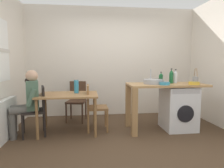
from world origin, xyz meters
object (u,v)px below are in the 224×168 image
(chair_opposite, at_px, (93,105))
(mixing_bowl, at_px, (165,83))
(seated_person, at_px, (28,100))
(dining_table, at_px, (68,99))
(vase, at_px, (76,87))
(chair_person_seat, at_px, (38,108))
(colander, at_px, (194,83))
(bottle_tall_green, at_px, (161,78))
(bottle_squat_brown, at_px, (171,77))
(washing_machine, at_px, (178,108))
(utensil_crock, at_px, (195,80))
(bottle_clear_small, at_px, (175,77))
(chair_spare_by_wall, at_px, (77,99))

(chair_opposite, distance_m, mixing_bowl, 1.42)
(seated_person, bearing_deg, dining_table, -95.33)
(seated_person, relative_size, vase, 4.74)
(chair_person_seat, relative_size, chair_opposite, 1.00)
(colander, bearing_deg, mixing_bowl, 177.97)
(bottle_tall_green, bearing_deg, colander, -45.41)
(dining_table, xyz_separation_m, bottle_squat_brown, (2.03, -0.00, 0.41))
(washing_machine, relative_size, utensil_crock, 2.87)
(colander, bearing_deg, washing_machine, 130.74)
(dining_table, height_order, vase, vase)
(bottle_clear_small, bearing_deg, colander, -55.06)
(washing_machine, relative_size, bottle_squat_brown, 2.91)
(bottle_tall_green, height_order, mixing_bowl, bottle_tall_green)
(bottle_squat_brown, bearing_deg, vase, 176.82)
(seated_person, height_order, bottle_tall_green, seated_person)
(chair_opposite, distance_m, washing_machine, 1.70)
(chair_opposite, bearing_deg, bottle_clear_small, 88.26)
(bottle_squat_brown, height_order, colander, bottle_squat_brown)
(chair_opposite, relative_size, vase, 3.55)
(chair_opposite, bearing_deg, chair_person_seat, -83.83)
(dining_table, relative_size, bottle_clear_small, 3.92)
(washing_machine, xyz_separation_m, mixing_bowl, (-0.38, -0.20, 0.52))
(seated_person, relative_size, bottle_squat_brown, 4.06)
(chair_person_seat, distance_m, bottle_tall_green, 2.50)
(seated_person, distance_m, vase, 0.90)
(chair_person_seat, distance_m, vase, 0.81)
(chair_person_seat, bearing_deg, bottle_clear_small, -102.92)
(dining_table, distance_m, vase, 0.29)
(dining_table, bearing_deg, bottle_clear_small, 0.74)
(chair_opposite, height_order, bottle_clear_small, bottle_clear_small)
(washing_machine, height_order, colander, colander)
(chair_person_seat, height_order, vase, vase)
(bottle_clear_small, bearing_deg, chair_opposite, 179.27)
(seated_person, relative_size, bottle_tall_green, 5.45)
(dining_table, relative_size, colander, 5.50)
(washing_machine, height_order, bottle_clear_small, bottle_clear_small)
(chair_spare_by_wall, distance_m, colander, 2.52)
(chair_opposite, bearing_deg, utensil_crock, 87.05)
(chair_opposite, relative_size, bottle_tall_green, 4.08)
(chair_spare_by_wall, distance_m, utensil_crock, 2.59)
(chair_opposite, xyz_separation_m, utensil_crock, (2.06, -0.07, 0.48))
(dining_table, xyz_separation_m, utensil_crock, (2.53, -0.02, 0.35))
(mixing_bowl, relative_size, utensil_crock, 0.63)
(colander, bearing_deg, vase, 169.93)
(bottle_clear_small, bearing_deg, chair_spare_by_wall, 159.70)
(colander, bearing_deg, chair_spare_by_wall, 154.57)
(bottle_tall_green, bearing_deg, chair_spare_by_wall, 161.57)
(washing_machine, height_order, bottle_tall_green, bottle_tall_green)
(dining_table, xyz_separation_m, colander, (2.35, -0.29, 0.31))
(mixing_bowl, distance_m, utensil_crock, 0.79)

